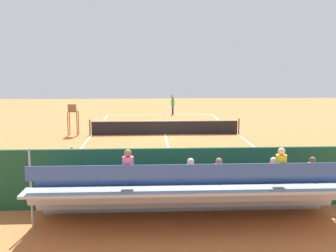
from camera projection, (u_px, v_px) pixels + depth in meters
ground_plane at (165, 134)px, 26.91m from camera, size 60.00×60.00×0.00m
court_line_markings at (165, 134)px, 26.94m from camera, size 10.10×22.20×0.01m
tennis_net at (165, 127)px, 26.83m from camera, size 10.30×0.10×1.07m
backdrop_wall at (183, 178)px, 12.93m from camera, size 18.00×0.16×2.00m
bleacher_stand at (192, 193)px, 11.58m from camera, size 9.06×2.40×2.48m
umpire_chair at (73, 116)px, 26.30m from camera, size 0.67×0.67×2.14m
courtside_bench at (271, 183)px, 13.88m from camera, size 1.80×0.40×0.93m
equipment_bag at (212, 195)px, 13.70m from camera, size 0.90×0.36×0.36m
tennis_player at (173, 104)px, 38.08m from camera, size 0.45×0.56×1.93m
tennis_racket at (166, 114)px, 37.91m from camera, size 0.57×0.41×0.03m
tennis_ball_near at (148, 115)px, 37.12m from camera, size 0.07×0.07×0.07m
line_judge at (69, 174)px, 13.36m from camera, size 0.39×0.54×1.93m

